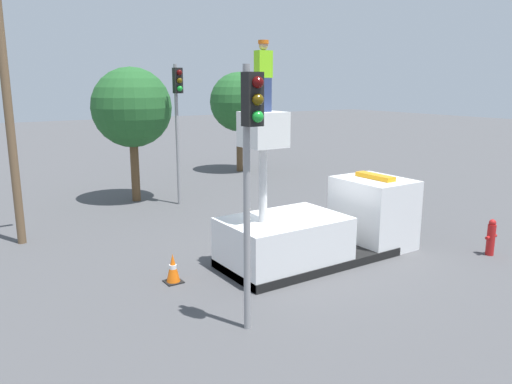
# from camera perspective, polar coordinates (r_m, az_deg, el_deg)

# --- Properties ---
(ground_plane) EXTENTS (120.00, 120.00, 0.00)m
(ground_plane) POSITION_cam_1_polar(r_m,az_deg,el_deg) (14.65, 6.02, -7.83)
(ground_plane) COLOR #4C4C4F
(bucket_truck) EXTENTS (6.07, 2.31, 4.33)m
(bucket_truck) POSITION_cam_1_polar(r_m,az_deg,el_deg) (14.67, 7.61, -4.09)
(bucket_truck) COLOR black
(bucket_truck) RESTS_ON ground
(worker) EXTENTS (0.40, 0.26, 1.75)m
(worker) POSITION_cam_1_polar(r_m,az_deg,el_deg) (12.78, 0.84, 13.10)
(worker) COLOR navy
(worker) RESTS_ON bucket_truck
(traffic_light_pole) EXTENTS (0.34, 0.57, 5.40)m
(traffic_light_pole) POSITION_cam_1_polar(r_m,az_deg,el_deg) (9.60, -0.63, 5.01)
(traffic_light_pole) COLOR gray
(traffic_light_pole) RESTS_ON ground
(traffic_light_across) EXTENTS (0.34, 0.57, 5.77)m
(traffic_light_across) POSITION_cam_1_polar(r_m,az_deg,el_deg) (20.73, -8.93, 9.56)
(traffic_light_across) COLOR gray
(traffic_light_across) RESTS_ON ground
(fire_hydrant) EXTENTS (0.48, 0.24, 1.10)m
(fire_hydrant) POSITION_cam_1_polar(r_m,az_deg,el_deg) (16.44, 25.27, -4.72)
(fire_hydrant) COLOR red
(fire_hydrant) RESTS_ON ground
(traffic_cone_rear) EXTENTS (0.44, 0.44, 0.77)m
(traffic_cone_rear) POSITION_cam_1_polar(r_m,az_deg,el_deg) (13.14, -9.47, -8.64)
(traffic_cone_rear) COLOR black
(traffic_cone_rear) RESTS_ON ground
(tree_left_bg) EXTENTS (3.35, 3.35, 5.70)m
(tree_left_bg) POSITION_cam_1_polar(r_m,az_deg,el_deg) (21.86, -14.01, 9.30)
(tree_left_bg) COLOR brown
(tree_left_bg) RESTS_ON ground
(tree_right_bg) EXTENTS (3.32, 3.32, 5.63)m
(tree_right_bg) POSITION_cam_1_polar(r_m,az_deg,el_deg) (28.63, -1.92, 10.21)
(tree_right_bg) COLOR brown
(tree_right_bg) RESTS_ON ground
(utility_pole) EXTENTS (2.20, 0.26, 8.44)m
(utility_pole) POSITION_cam_1_polar(r_m,az_deg,el_deg) (17.07, -26.56, 9.44)
(utility_pole) COLOR brown
(utility_pole) RESTS_ON ground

